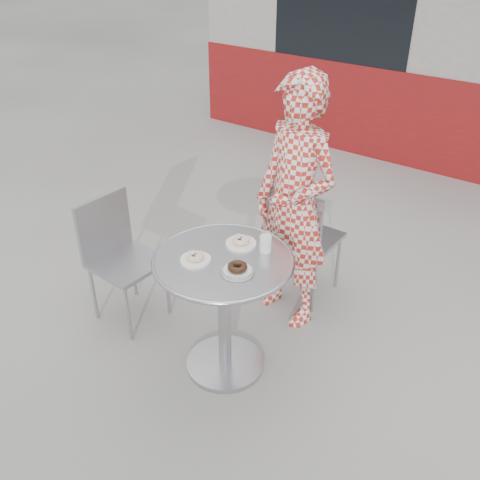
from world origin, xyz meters
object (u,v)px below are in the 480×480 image
Objects in this scene: chair_left at (129,284)px; plate_near at (195,258)px; plate_checker at (237,269)px; milk_cup at (266,243)px; seated_person at (295,205)px; plate_far at (241,242)px; chair_far at (303,260)px; bistro_table at (224,287)px.

chair_left is 5.18× the size of plate_near.
milk_cup is at bearing 88.26° from plate_checker.
seated_person is 0.81m from plate_near.
chair_far is at bearing 90.11° from plate_far.
bistro_table is at bearing -87.06° from plate_far.
seated_person is (0.04, -0.25, 0.56)m from chair_far.
plate_checker is at bearing -68.40° from seated_person.
plate_near is 0.25m from plate_checker.
chair_left is 1.10m from plate_checker.
bistro_table is 4.35× the size of plate_checker.
chair_far is at bearing 84.50° from plate_near.
seated_person is at bearing 85.51° from plate_far.
plate_checker is (0.25, 0.05, -0.00)m from plate_near.
plate_far is 0.30m from plate_near.
chair_far is 1.18m from plate_near.
chair_left reaches higher than plate_near.
plate_far is (0.81, 0.17, 0.55)m from chair_left.
plate_near is (-0.14, -0.80, -0.02)m from seated_person.
bistro_table is at bearing -87.67° from chair_left.
plate_far is (0.00, -0.77, 0.54)m from chair_far.
plate_far is 1.54× the size of milk_cup.
plate_checker is (0.14, -0.05, 0.21)m from bistro_table.
bistro_table is 4.56× the size of plate_far.
seated_person is at bearing 79.84° from plate_near.
chair_far is 0.62m from seated_person.
chair_far reaches higher than plate_far.
chair_left is 0.90m from plate_near.
chair_left is at bearing -168.88° from milk_cup.
chair_far reaches higher than plate_checker.
bistro_table is 0.26m from plate_near.
seated_person reaches higher than plate_near.
seated_person is at bearing 102.72° from milk_cup.
plate_near is (0.71, -0.11, 0.55)m from chair_left.
plate_near is at bearing -110.12° from plate_far.
plate_checker is 0.26m from milk_cup.
milk_cup reaches higher than plate_checker.
chair_left is at bearing 176.28° from plate_checker.
chair_left is 1.00m from plate_far.
plate_far is at bearing 122.15° from plate_checker.
seated_person reaches higher than chair_far.
plate_checker reaches higher than plate_far.
chair_left is at bearing -127.63° from seated_person.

